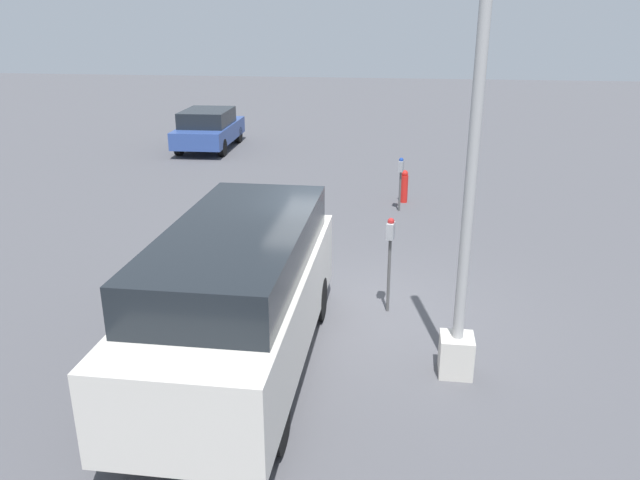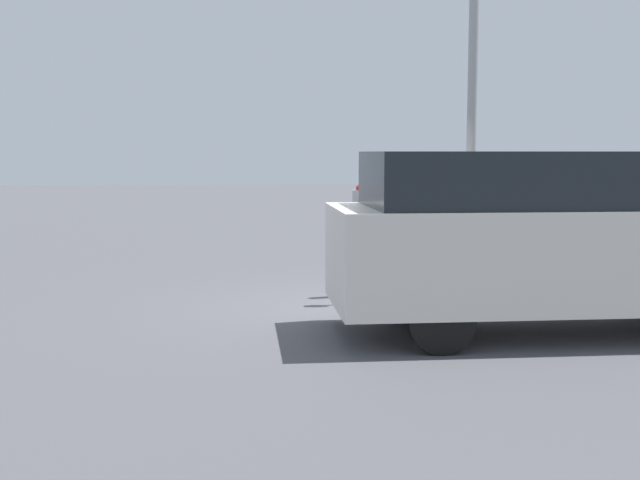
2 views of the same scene
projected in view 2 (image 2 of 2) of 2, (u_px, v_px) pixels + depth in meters
The scene contains 4 objects.
ground_plane at pixel (374, 311), 10.15m from camera, with size 80.00×80.00×0.00m, color #4C4C51.
parking_meter_near at pixel (360, 216), 10.51m from camera, with size 0.21×0.14×1.58m.
lamp_post at pixel (471, 182), 11.59m from camera, with size 0.44×0.44×5.40m.
parked_van at pixel (563, 235), 8.83m from camera, with size 5.17×1.86×2.01m.
Camera 2 is at (-1.66, -9.87, 2.00)m, focal length 45.00 mm.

